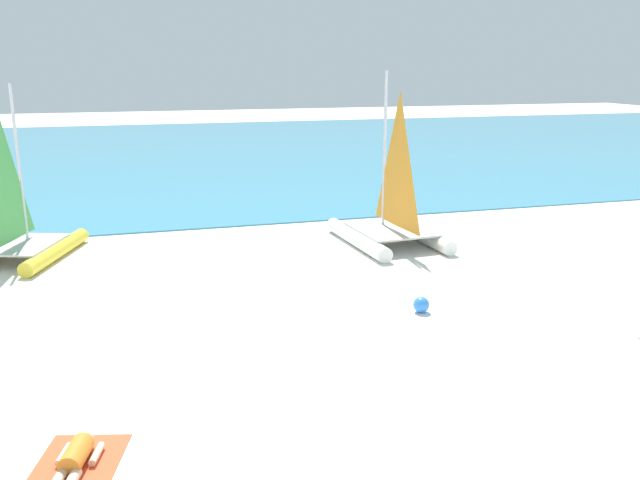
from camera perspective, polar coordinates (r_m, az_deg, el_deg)
ground_plane at (r=20.19m, az=-3.57°, el=-0.16°), size 120.00×120.00×0.00m
ocean_water at (r=41.80m, az=-10.37°, el=7.46°), size 120.00×40.00×0.05m
sailboat_white at (r=19.83m, az=6.02°, el=1.75°), size 2.74×4.03×5.03m
sailboat_yellow at (r=19.96m, az=-24.36°, el=0.43°), size 3.35×4.16×4.71m
towel_left at (r=9.81m, az=-20.42°, el=-18.23°), size 1.55×2.12×0.01m
sunbather_left at (r=9.80m, az=-20.36°, el=-17.41°), size 0.78×1.55×0.30m
beach_ball at (r=14.62m, az=8.65°, el=-5.49°), size 0.35×0.35×0.35m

